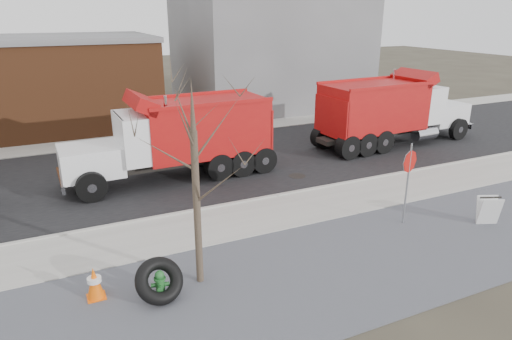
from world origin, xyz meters
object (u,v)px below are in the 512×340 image
truck_tire (159,281)px  stop_sign (409,170)px  dump_truck_red_a (391,109)px  sandwich_board (489,210)px  dump_truck_red_b (179,135)px  fire_hydrant (160,286)px

truck_tire → stop_sign: stop_sign is taller
truck_tire → dump_truck_red_a: bearing=30.9°
sandwich_board → dump_truck_red_b: (-7.75, 8.57, 1.33)m
stop_sign → dump_truck_red_a: (5.85, 7.64, 0.02)m
fire_hydrant → dump_truck_red_b: size_ratio=0.09×
fire_hydrant → stop_sign: stop_sign is taller
fire_hydrant → dump_truck_red_a: size_ratio=0.08×
dump_truck_red_a → dump_truck_red_b: 11.19m
stop_sign → dump_truck_red_b: 9.09m
sandwich_board → truck_tire: bearing=-159.9°
fire_hydrant → stop_sign: size_ratio=0.29×
truck_tire → dump_truck_red_b: bearing=70.5°
truck_tire → dump_truck_red_a: 16.44m
dump_truck_red_b → stop_sign: bearing=124.4°
fire_hydrant → truck_tire: 0.16m
stop_sign → dump_truck_red_a: 9.62m
stop_sign → sandwich_board: stop_sign is taller
sandwich_board → dump_truck_red_b: bearing=154.7°
truck_tire → dump_truck_red_b: (2.87, 8.12, 1.32)m
dump_truck_red_b → sandwich_board: bearing=130.5°
dump_truck_red_a → stop_sign: bearing=-130.6°
truck_tire → sandwich_board: truck_tire is taller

